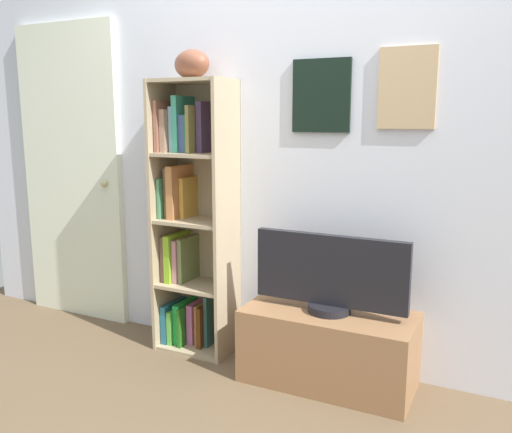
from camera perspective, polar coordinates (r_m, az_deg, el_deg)
name	(u,v)px	position (r m, az deg, el deg)	size (l,w,h in m)	color
back_wall	(295,137)	(2.95, 4.16, 8.49)	(4.80, 0.08, 2.52)	silver
bookshelf	(191,224)	(3.15, -6.94, -0.79)	(0.45, 0.29, 1.57)	tan
football	(192,64)	(3.05, -6.88, 15.84)	(0.26, 0.16, 0.16)	brown
tv_stand	(328,347)	(2.87, 7.70, -13.68)	(0.87, 0.42, 0.39)	#8E6340
television	(330,274)	(2.73, 7.91, -6.14)	(0.79, 0.22, 0.40)	black
door	(72,175)	(3.82, -19.06, 4.23)	(0.83, 0.09, 1.97)	silver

